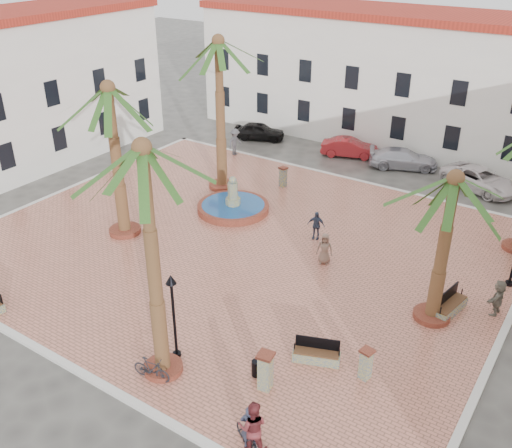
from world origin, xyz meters
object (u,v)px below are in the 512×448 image
object	(u,v)px
bench_se	(316,355)
bollard_se	(265,371)
palm_sw	(110,106)
palm_e	(452,198)
palm_nw	(219,58)
bicycle_b	(151,369)
litter_bin	(256,368)
bicycle_a	(248,438)
car_white	(480,179)
bollard_n	(283,176)
cyclist_b	(253,427)
bollard_e	(366,363)
palm_s	(144,174)
pedestrian_east	(498,297)
bench_e	(450,307)
car_red	(350,148)
pedestrian_fountain_a	(325,249)
cyclist_a	(250,428)
lamppost_s	(173,302)
car_black	(259,131)
pedestrian_fountain_b	(316,225)
car_silver	(403,159)
pedestrian_north	(235,142)

from	to	relation	value
bench_se	bollard_se	bearing A→B (deg)	-131.16
palm_sw	palm_e	world-z (taller)	palm_sw
palm_nw	bollard_se	size ratio (longest dim) A/B	6.04
bicycle_b	litter_bin	bearing A→B (deg)	-62.62
bicycle_a	car_white	xyz separation A→B (m)	(0.68, 24.59, 0.13)
bollard_n	cyclist_b	size ratio (longest dim) A/B	0.67
bollard_e	litter_bin	world-z (taller)	bollard_e
bollard_se	bicycle_a	size ratio (longest dim) A/B	1.00
palm_nw	car_white	world-z (taller)	palm_nw
palm_s	car_white	size ratio (longest dim) A/B	1.83
pedestrian_east	bench_e	bearing A→B (deg)	-51.24
car_red	litter_bin	bearing A→B (deg)	178.65
palm_e	car_red	bearing A→B (deg)	125.66
bicycle_a	bench_e	bearing A→B (deg)	11.74
cyclist_b	pedestrian_fountain_a	world-z (taller)	cyclist_b
bench_e	cyclist_b	world-z (taller)	cyclist_b
litter_bin	cyclist_a	distance (m)	3.32
bicycle_a	pedestrian_fountain_a	xyz separation A→B (m)	(-3.17, 11.15, 0.39)
palm_sw	car_red	world-z (taller)	palm_sw
lamppost_s	pedestrian_east	size ratio (longest dim) A/B	2.25
cyclist_b	pedestrian_fountain_a	bearing A→B (deg)	-100.42
palm_nw	bench_e	world-z (taller)	palm_nw
bench_e	car_black	world-z (taller)	car_black
bollard_e	bollard_se	bearing A→B (deg)	-138.13
bollard_n	pedestrian_fountain_b	xyz separation A→B (m)	(4.92, -4.83, 0.12)
bicycle_a	car_silver	world-z (taller)	car_silver
lamppost_s	car_black	size ratio (longest dim) A/B	0.95
pedestrian_east	car_white	world-z (taller)	pedestrian_east
pedestrian_north	car_red	size ratio (longest dim) A/B	0.47
bollard_se	car_red	xyz separation A→B (m)	(-7.63, 22.89, -0.29)
palm_s	pedestrian_fountain_b	xyz separation A→B (m)	(-0.11, 11.93, -7.04)
bench_e	pedestrian_north	xyz separation A→B (m)	(-18.48, 10.29, 0.65)
palm_sw	palm_e	xyz separation A→B (m)	(16.06, 1.75, -1.35)
bicycle_a	bicycle_b	bearing A→B (deg)	111.09
palm_sw	car_black	xyz separation A→B (m)	(-2.51, 16.85, -6.38)
bollard_se	car_red	bearing A→B (deg)	108.43
palm_sw	bicycle_a	distance (m)	16.95
palm_e	bollard_e	xyz separation A→B (m)	(-0.85, -4.87, -4.87)
cyclist_a	bicycle_a	bearing A→B (deg)	-18.19
pedestrian_north	litter_bin	bearing A→B (deg)	-137.67
bench_se	pedestrian_fountain_a	bearing A→B (deg)	94.36
bollard_n	car_black	xyz separation A→B (m)	(-6.36, 6.95, -0.16)
car_red	bollard_n	bearing A→B (deg)	153.56
bollard_n	bollard_e	bearing A→B (deg)	-48.87
pedestrian_fountain_b	palm_sw	bearing A→B (deg)	-164.76
cyclist_a	pedestrian_fountain_b	world-z (taller)	cyclist_a
bollard_n	pedestrian_fountain_b	size ratio (longest dim) A/B	0.82
bollard_n	car_white	distance (m)	12.27
litter_bin	pedestrian_north	distance (m)	22.66
palm_s	bicycle_a	size ratio (longest dim) A/B	5.88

